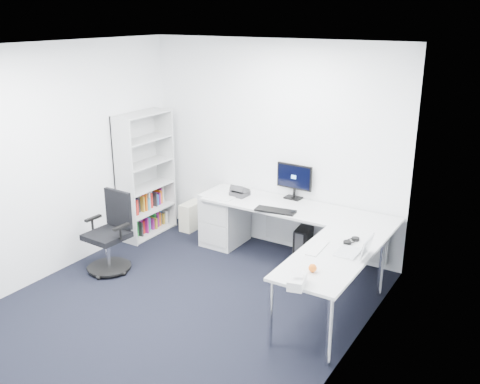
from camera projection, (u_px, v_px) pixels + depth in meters
The scene contains 21 objects.
ground at pixel (176, 310), 5.66m from camera, with size 4.20×4.20×0.00m, color black.
ceiling at pixel (165, 47), 4.79m from camera, with size 4.20×4.20×0.00m, color white.
wall_back at pixel (273, 146), 6.92m from camera, with size 3.60×0.02×2.70m, color white.
wall_left at pixel (47, 164), 6.12m from camera, with size 0.02×4.20×2.70m, color white.
wall_right at pixel (345, 226), 4.33m from camera, with size 0.02×4.20×2.70m, color white.
l_desk at pixel (284, 244), 6.40m from camera, with size 2.45×1.37×0.72m, color silver, non-canonical shape.
drawer_pedestal at pixel (225, 217), 7.22m from camera, with size 0.48×0.59×0.73m, color silver.
bookshelf at pixel (146, 175), 7.36m from camera, with size 0.34×0.87×1.73m, color #B9BBBB, non-canonical shape.
task_chair at pixel (107, 234), 6.38m from camera, with size 0.54×0.54×0.97m, color black, non-canonical shape.
black_pc_tower at pixel (305, 241), 6.87m from camera, with size 0.18×0.41×0.40m, color black.
beige_pc_tower at pixel (193, 215), 7.75m from camera, with size 0.19×0.42×0.40m, color beige.
power_strip at pixel (338, 260), 6.77m from camera, with size 0.33×0.06×0.04m, color silver.
monitor at pixel (294, 181), 6.81m from camera, with size 0.49×0.16×0.47m, color black, non-canonical shape.
black_keyboard at pixel (275, 211), 6.44m from camera, with size 0.49×0.17×0.02m, color black.
mouse at pixel (293, 212), 6.37m from camera, with size 0.05×0.09×0.03m, color black.
desk_phone at pixel (240, 191), 6.97m from camera, with size 0.21×0.21×0.15m, color #2F2F32, non-canonical shape.
laptop at pixel (349, 243), 5.30m from camera, with size 0.31×0.30×0.22m, color silver, non-canonical shape.
white_keyboard at pixel (317, 248), 5.43m from camera, with size 0.11×0.40×0.01m, color silver.
headphones at pixel (352, 240), 5.58m from camera, with size 0.13×0.20×0.05m, color black, non-canonical shape.
orange_fruit at pixel (313, 268), 4.93m from camera, with size 0.08×0.08×0.08m, color orange.
tissue_box at pixel (297, 281), 4.68m from camera, with size 0.13×0.26×0.09m, color silver.
Camera 1 is at (3.17, -3.87, 3.00)m, focal length 40.00 mm.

